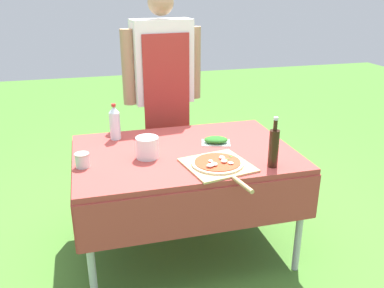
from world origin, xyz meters
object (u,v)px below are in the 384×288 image
person_cook (163,82)px  herb_container (216,140)px  prep_table (184,161)px  water_bottle (115,123)px  mixing_tub (147,147)px  pizza_on_peel (218,165)px  sauce_jar (82,161)px  oil_bottle (274,147)px

person_cook → herb_container: person_cook is taller
prep_table → water_bottle: (-0.40, 0.33, 0.19)m
person_cook → mixing_tub: size_ratio=12.19×
prep_table → mixing_tub: (-0.24, -0.05, 0.14)m
person_cook → pizza_on_peel: 1.10m
person_cook → sauce_jar: (-0.64, -0.86, -0.23)m
herb_container → mixing_tub: (-0.47, -0.12, 0.04)m
prep_table → oil_bottle: oil_bottle is taller
sauce_jar → prep_table: bearing=8.2°
sauce_jar → mixing_tub: bearing=6.1°
person_cook → pizza_on_peel: size_ratio=2.96×
prep_table → oil_bottle: bearing=-40.0°
person_cook → mixing_tub: bearing=66.0°
prep_table → water_bottle: size_ratio=5.61×
mixing_tub → pizza_on_peel: bearing=-33.1°
pizza_on_peel → oil_bottle: 0.33m
mixing_tub → herb_container: bearing=13.9°
prep_table → water_bottle: water_bottle is taller
prep_table → person_cook: 0.84m
herb_container → sauce_jar: bearing=-169.5°
oil_bottle → sauce_jar: (-1.06, 0.28, -0.08)m
person_cook → herb_container: bearing=100.7°
prep_table → water_bottle: bearing=140.5°
prep_table → sauce_jar: bearing=-171.8°
prep_table → sauce_jar: (-0.62, -0.09, 0.11)m
herb_container → sauce_jar: sauce_jar is taller
pizza_on_peel → water_bottle: size_ratio=2.30×
water_bottle → pizza_on_peel: bearing=-49.4°
pizza_on_peel → oil_bottle: oil_bottle is taller
herb_container → sauce_jar: 0.87m
sauce_jar → pizza_on_peel: bearing=-14.9°
prep_table → mixing_tub: bearing=-168.7°
oil_bottle → herb_container: (-0.20, 0.43, -0.10)m
pizza_on_peel → mixing_tub: 0.45m
herb_container → water_bottle: bearing=157.7°
mixing_tub → sauce_jar: size_ratio=1.65×
person_cook → sauce_jar: bearing=46.9°
oil_bottle → herb_container: bearing=114.8°
sauce_jar → water_bottle: bearing=61.8°
person_cook → water_bottle: (-0.42, -0.44, -0.15)m
oil_bottle → sauce_jar: bearing=165.4°
oil_bottle → water_bottle: oil_bottle is taller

